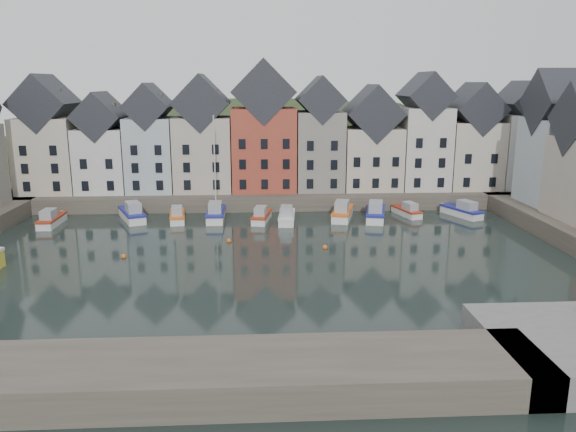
{
  "coord_description": "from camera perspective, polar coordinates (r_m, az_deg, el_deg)",
  "views": [
    {
      "loc": [
        -0.81,
        -50.07,
        16.7
      ],
      "look_at": [
        2.23,
        6.0,
        3.28
      ],
      "focal_mm": 35.0,
      "sensor_mm": 36.0,
      "label": 1
    }
  ],
  "objects": [
    {
      "name": "boat_b",
      "position": [
        72.12,
        -15.54,
        0.2
      ],
      "size": [
        4.71,
        7.22,
        2.66
      ],
      "rotation": [
        0.0,
        0.0,
        0.41
      ],
      "color": "silver",
      "rests_on": "ground"
    },
    {
      "name": "boat_e",
      "position": [
        68.97,
        -2.71,
        -0.03
      ],
      "size": [
        2.73,
        5.9,
        2.18
      ],
      "rotation": [
        0.0,
        0.0,
        -0.18
      ],
      "color": "silver",
      "rests_on": "ground"
    },
    {
      "name": "near_wall",
      "position": [
        33.45,
        -19.37,
        -15.38
      ],
      "size": [
        50.0,
        6.0,
        2.0
      ],
      "primitive_type": "cube",
      "color": "#484037",
      "rests_on": "ground"
    },
    {
      "name": "boat_d",
      "position": [
        70.27,
        -7.35,
        0.29
      ],
      "size": [
        2.2,
        6.85,
        13.05
      ],
      "rotation": [
        0.0,
        0.0,
        0.01
      ],
      "color": "silver",
      "rests_on": "ground"
    },
    {
      "name": "far_quay",
      "position": [
        81.6,
        -2.48,
        2.34
      ],
      "size": [
        90.0,
        16.0,
        2.0
      ],
      "primitive_type": "cube",
      "color": "#484037",
      "rests_on": "ground"
    },
    {
      "name": "boat_a",
      "position": [
        72.74,
        -22.92,
        -0.36
      ],
      "size": [
        1.9,
        5.97,
        2.29
      ],
      "rotation": [
        0.0,
        0.0,
        0.01
      ],
      "color": "silver",
      "rests_on": "ground"
    },
    {
      "name": "mooring_buoys",
      "position": [
        57.91,
        -6.14,
        -3.24
      ],
      "size": [
        20.5,
        5.5,
        0.5
      ],
      "color": "orange",
      "rests_on": "ground"
    },
    {
      "name": "ground",
      "position": [
        52.78,
        -2.08,
        -5.01
      ],
      "size": [
        260.0,
        260.0,
        0.0
      ],
      "primitive_type": "plane",
      "color": "black",
      "rests_on": "ground"
    },
    {
      "name": "boat_j",
      "position": [
        74.91,
        17.31,
        0.49
      ],
      "size": [
        4.13,
        6.39,
        2.35
      ],
      "rotation": [
        0.0,
        0.0,
        0.4
      ],
      "color": "silver",
      "rests_on": "ground"
    },
    {
      "name": "boat_c",
      "position": [
        70.35,
        -11.19,
        -0.01
      ],
      "size": [
        2.5,
        5.87,
        2.18
      ],
      "rotation": [
        0.0,
        0.0,
        0.13
      ],
      "color": "silver",
      "rests_on": "ground"
    },
    {
      "name": "boat_g",
      "position": [
        70.59,
        5.55,
        0.35
      ],
      "size": [
        3.82,
        7.23,
        2.66
      ],
      "rotation": [
        0.0,
        0.0,
        -0.25
      ],
      "color": "silver",
      "rests_on": "ground"
    },
    {
      "name": "boat_f",
      "position": [
        68.53,
        -0.13,
        -0.06
      ],
      "size": [
        2.42,
        6.25,
        2.35
      ],
      "rotation": [
        0.0,
        0.0,
        -0.09
      ],
      "color": "silver",
      "rests_on": "ground"
    },
    {
      "name": "boat_h",
      "position": [
        70.68,
        8.89,
        0.28
      ],
      "size": [
        3.76,
        7.35,
        2.7
      ],
      "rotation": [
        0.0,
        0.0,
        -0.24
      ],
      "color": "silver",
      "rests_on": "ground"
    },
    {
      "name": "far_terrace",
      "position": [
        78.56,
        -0.16,
        7.73
      ],
      "size": [
        72.37,
        8.16,
        17.78
      ],
      "color": "beige",
      "rests_on": "far_quay"
    },
    {
      "name": "hillside",
      "position": [
        111.59,
        -2.54,
        -4.67
      ],
      "size": [
        153.6,
        70.4,
        64.0
      ],
      "color": "#283319",
      "rests_on": "ground"
    },
    {
      "name": "boat_i",
      "position": [
        73.48,
        12.02,
        0.49
      ],
      "size": [
        3.01,
        5.59,
        2.05
      ],
      "rotation": [
        0.0,
        0.0,
        0.27
      ],
      "color": "silver",
      "rests_on": "ground"
    }
  ]
}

